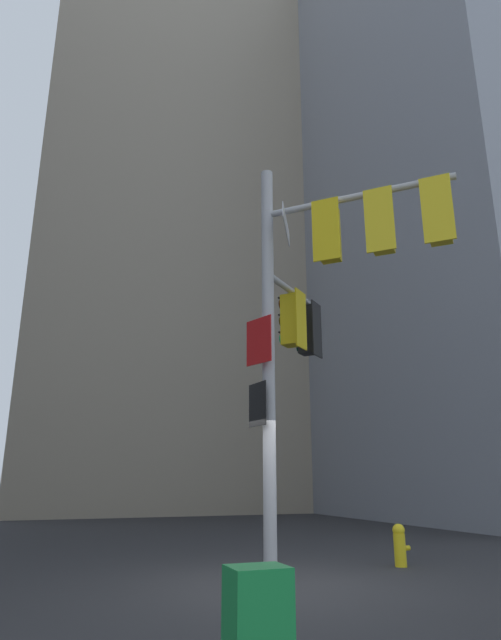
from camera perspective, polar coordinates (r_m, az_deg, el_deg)
ground at (r=9.34m, az=2.12°, el=-25.92°), size 120.00×120.00×0.00m
building_tower_right at (r=31.32m, az=22.92°, el=14.28°), size 14.41×14.41×33.67m
building_mid_block at (r=37.56m, az=-8.94°, el=13.38°), size 14.76×14.76×40.10m
signal_pole_assembly at (r=9.77m, az=7.21°, el=2.27°), size 2.72×3.91×7.19m
fire_hydrant at (r=11.42m, az=15.32°, el=-21.64°), size 0.33×0.23×0.76m
newspaper_box at (r=4.53m, az=0.79°, el=-30.20°), size 0.45×0.36×0.94m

